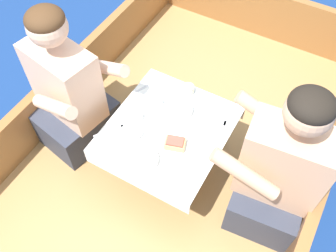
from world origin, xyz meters
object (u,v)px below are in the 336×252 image
(person_port, at_px, (70,95))
(sandwich, at_px, (175,143))
(person_starboard, at_px, (278,173))
(tin_can, at_px, (188,90))
(coffee_cup_port, at_px, (156,103))
(coffee_cup_starboard, at_px, (136,136))

(person_port, bearing_deg, sandwich, 9.82)
(person_starboard, relative_size, tin_can, 14.75)
(coffee_cup_port, bearing_deg, tin_can, 57.95)
(sandwich, distance_m, coffee_cup_starboard, 0.20)
(sandwich, relative_size, tin_can, 1.85)
(sandwich, height_order, tin_can, sandwich)
(person_starboard, xyz_separation_m, sandwich, (-0.52, -0.11, 0.03))
(person_port, distance_m, person_starboard, 1.23)
(sandwich, xyz_separation_m, coffee_cup_port, (-0.22, 0.19, -0.01))
(person_starboard, relative_size, coffee_cup_starboard, 10.48)
(person_port, height_order, coffee_cup_port, person_port)
(coffee_cup_port, relative_size, tin_can, 1.41)
(person_starboard, relative_size, coffee_cup_port, 10.43)
(coffee_cup_port, bearing_deg, sandwich, -40.27)
(person_starboard, height_order, coffee_cup_port, person_starboard)
(person_port, relative_size, sandwich, 7.91)
(coffee_cup_port, bearing_deg, coffee_cup_starboard, -83.64)
(tin_can, bearing_deg, person_starboard, -21.75)
(person_port, distance_m, tin_can, 0.69)
(tin_can, bearing_deg, sandwich, -72.74)
(person_starboard, xyz_separation_m, coffee_cup_port, (-0.74, 0.08, 0.02))
(coffee_cup_port, height_order, coffee_cup_starboard, coffee_cup_starboard)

